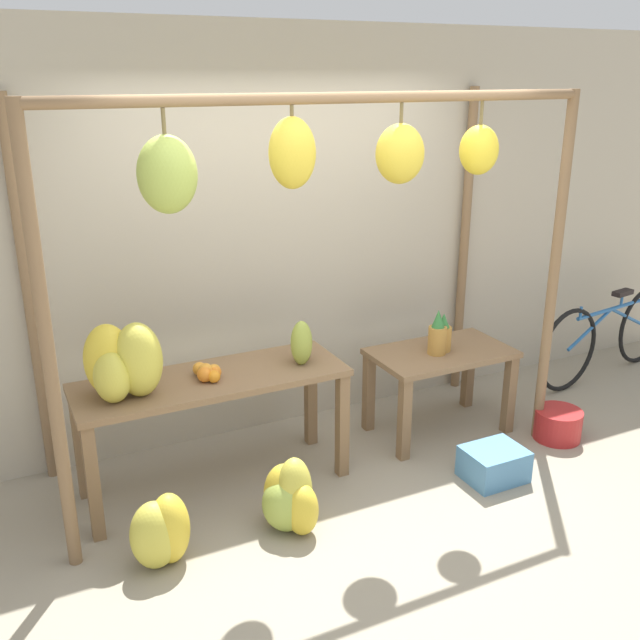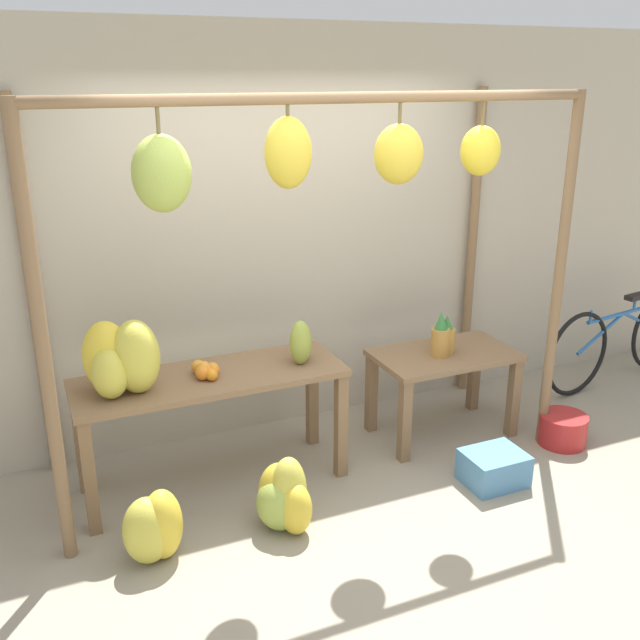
{
  "view_description": "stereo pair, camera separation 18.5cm",
  "coord_description": "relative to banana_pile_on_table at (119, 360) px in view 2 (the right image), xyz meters",
  "views": [
    {
      "loc": [
        -1.82,
        -3.02,
        2.48
      ],
      "look_at": [
        0.05,
        0.8,
        1.0
      ],
      "focal_mm": 40.0,
      "sensor_mm": 36.0,
      "label": 1
    },
    {
      "loc": [
        -1.65,
        -3.1,
        2.48
      ],
      "look_at": [
        0.05,
        0.8,
        1.0
      ],
      "focal_mm": 40.0,
      "sensor_mm": 36.0,
      "label": 2
    }
  ],
  "objects": [
    {
      "name": "banana_pile_ground_right",
      "position": [
        0.77,
        -0.57,
        -0.76
      ],
      "size": [
        0.39,
        0.39,
        0.44
      ],
      "color": "gold",
      "rests_on": "ground_plane"
    },
    {
      "name": "display_table_side",
      "position": [
        2.21,
        0.04,
        -0.45
      ],
      "size": [
        0.99,
        0.58,
        0.63
      ],
      "color": "brown",
      "rests_on": "ground_plane"
    },
    {
      "name": "pineapple_cluster",
      "position": [
        2.17,
        0.02,
        -0.2
      ],
      "size": [
        0.19,
        0.15,
        0.32
      ],
      "color": "#B27F38",
      "rests_on": "display_table_side"
    },
    {
      "name": "fruit_crate_white",
      "position": [
        2.15,
        -0.66,
        -0.84
      ],
      "size": [
        0.38,
        0.31,
        0.21
      ],
      "color": "#4C84B2",
      "rests_on": "ground_plane"
    },
    {
      "name": "banana_pile_ground_left",
      "position": [
        0.03,
        -0.56,
        -0.75
      ],
      "size": [
        0.37,
        0.32,
        0.41
      ],
      "color": "gold",
      "rests_on": "ground_plane"
    },
    {
      "name": "banana_pile_on_table",
      "position": [
        0.0,
        0.0,
        0.0
      ],
      "size": [
        0.5,
        0.42,
        0.44
      ],
      "color": "gold",
      "rests_on": "display_table_main"
    },
    {
      "name": "orange_pile",
      "position": [
        0.5,
        0.03,
        -0.16
      ],
      "size": [
        0.16,
        0.22,
        0.1
      ],
      "color": "orange",
      "rests_on": "display_table_main"
    },
    {
      "name": "stall_awning",
      "position": [
        1.12,
        -0.19,
        0.85
      ],
      "size": [
        3.26,
        1.14,
        2.38
      ],
      "color": "brown",
      "rests_on": "ground_plane"
    },
    {
      "name": "papaya_pile",
      "position": [
        1.11,
        0.01,
        -0.07
      ],
      "size": [
        0.19,
        0.2,
        0.29
      ],
      "color": "#93A33D",
      "rests_on": "display_table_main"
    },
    {
      "name": "shop_wall_back",
      "position": [
        1.2,
        0.72,
        0.45
      ],
      "size": [
        8.0,
        0.08,
        2.8
      ],
      "color": "#B2A893",
      "rests_on": "ground_plane"
    },
    {
      "name": "display_table_main",
      "position": [
        0.53,
        0.05,
        -0.32
      ],
      "size": [
        1.64,
        0.57,
        0.75
      ],
      "color": "brown",
      "rests_on": "ground_plane"
    },
    {
      "name": "blue_bucket",
      "position": [
        2.9,
        -0.44,
        -0.84
      ],
      "size": [
        0.33,
        0.33,
        0.22
      ],
      "color": "#AD2323",
      "rests_on": "ground_plane"
    },
    {
      "name": "ground_plane",
      "position": [
        1.2,
        -0.75,
        -0.95
      ],
      "size": [
        20.0,
        20.0,
        0.0
      ],
      "primitive_type": "plane",
      "color": "gray"
    },
    {
      "name": "parked_bicycle",
      "position": [
        4.08,
        0.24,
        -0.58
      ],
      "size": [
        1.75,
        0.31,
        0.74
      ],
      "color": "black",
      "rests_on": "ground_plane"
    }
  ]
}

